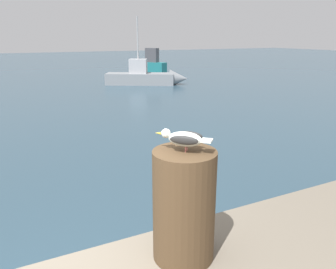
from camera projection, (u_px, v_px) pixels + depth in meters
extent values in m
cylinder|color=#4C3823|center=(184.00, 206.00, 2.33)|extent=(0.44, 0.44, 0.81)
cylinder|color=#C66860|center=(187.00, 148.00, 2.22)|extent=(0.01, 0.01, 0.04)
cylinder|color=#C66860|center=(186.00, 150.00, 2.19)|extent=(0.01, 0.01, 0.04)
ellipsoid|color=silver|center=(185.00, 139.00, 2.19)|extent=(0.23, 0.23, 0.10)
sphere|color=silver|center=(166.00, 133.00, 2.22)|extent=(0.06, 0.06, 0.06)
cone|color=gold|center=(158.00, 133.00, 2.24)|extent=(0.05, 0.05, 0.02)
cube|color=silver|center=(207.00, 141.00, 2.14)|extent=(0.11, 0.11, 0.01)
ellipsoid|color=#282828|center=(189.00, 135.00, 2.23)|extent=(0.16, 0.16, 0.06)
ellipsoid|color=#282828|center=(184.00, 140.00, 2.13)|extent=(0.16, 0.16, 0.06)
cube|color=gray|center=(140.00, 79.00, 19.47)|extent=(3.99, 2.95, 0.65)
cone|color=gray|center=(179.00, 79.00, 19.35)|extent=(1.42, 1.42, 1.04)
cube|color=#B2B2B7|center=(138.00, 66.00, 19.27)|extent=(1.24, 1.15, 0.82)
cylinder|color=#A5A5A8|center=(138.00, 38.00, 18.82)|extent=(0.08, 0.08, 2.33)
cube|color=#1E7075|center=(149.00, 68.00, 24.90)|extent=(2.01, 2.83, 0.87)
cone|color=#1E7075|center=(132.00, 66.00, 25.74)|extent=(0.83, 0.83, 0.61)
cube|color=#47474C|center=(152.00, 55.00, 24.46)|extent=(0.84, 1.07, 1.02)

